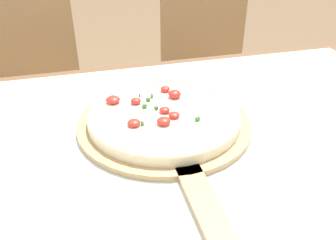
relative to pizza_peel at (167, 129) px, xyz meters
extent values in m
cube|color=brown|center=(0.01, -0.09, -0.03)|extent=(1.35, 0.96, 0.03)
cylinder|color=brown|center=(0.63, 0.33, -0.39)|extent=(0.06, 0.06, 0.69)
cube|color=silver|center=(0.01, -0.09, -0.01)|extent=(1.27, 0.88, 0.00)
cylinder|color=tan|center=(0.00, 0.03, 0.00)|extent=(0.37, 0.37, 0.01)
cube|color=tan|center=(0.00, -0.25, 0.00)|extent=(0.04, 0.23, 0.01)
cylinder|color=beige|center=(0.00, 0.03, 0.01)|extent=(0.32, 0.32, 0.02)
torus|color=beige|center=(0.00, 0.03, 0.02)|extent=(0.32, 0.32, 0.02)
cylinder|color=white|center=(0.00, 0.03, 0.02)|extent=(0.28, 0.28, 0.00)
ellipsoid|color=red|center=(0.00, 0.03, 0.03)|extent=(0.02, 0.02, 0.01)
ellipsoid|color=red|center=(-0.05, 0.08, 0.03)|extent=(0.02, 0.02, 0.01)
ellipsoid|color=red|center=(0.04, 0.09, 0.03)|extent=(0.03, 0.03, 0.02)
ellipsoid|color=red|center=(-0.07, -0.01, 0.03)|extent=(0.03, 0.03, 0.01)
ellipsoid|color=red|center=(-0.10, 0.10, 0.03)|extent=(0.03, 0.03, 0.01)
ellipsoid|color=red|center=(0.03, 0.12, 0.03)|extent=(0.02, 0.02, 0.01)
ellipsoid|color=red|center=(0.02, 0.00, 0.03)|extent=(0.02, 0.02, 0.01)
ellipsoid|color=red|center=(-0.01, -0.02, 0.03)|extent=(0.03, 0.03, 0.01)
cube|color=#387533|center=(-0.05, -0.01, 0.03)|extent=(0.01, 0.01, 0.01)
cube|color=#387533|center=(-0.05, 0.08, 0.03)|extent=(0.01, 0.01, 0.01)
cube|color=#387533|center=(-0.02, 0.08, 0.03)|extent=(0.01, 0.01, 0.01)
cube|color=#387533|center=(-0.04, 0.05, 0.03)|extent=(0.01, 0.01, 0.01)
cube|color=#387533|center=(0.06, -0.02, 0.03)|extent=(0.01, 0.01, 0.01)
cube|color=#387533|center=(-0.01, 0.04, 0.03)|extent=(0.01, 0.01, 0.01)
cube|color=#387533|center=(-0.01, 0.10, 0.03)|extent=(0.01, 0.01, 0.01)
cube|color=#387533|center=(-0.04, 0.11, 0.03)|extent=(0.00, 0.01, 0.01)
cube|color=tan|center=(-0.34, 0.67, -0.31)|extent=(0.44, 0.44, 0.02)
cube|color=tan|center=(-0.35, 0.85, -0.08)|extent=(0.38, 0.07, 0.44)
cylinder|color=tan|center=(-0.48, 0.49, -0.53)|extent=(0.04, 0.04, 0.41)
cylinder|color=tan|center=(-0.16, 0.52, -0.53)|extent=(0.04, 0.04, 0.41)
cylinder|color=tan|center=(-0.51, 0.81, -0.53)|extent=(0.04, 0.04, 0.41)
cylinder|color=tan|center=(-0.19, 0.84, -0.53)|extent=(0.04, 0.04, 0.41)
cube|color=tan|center=(0.39, 0.67, -0.31)|extent=(0.40, 0.40, 0.02)
cube|color=tan|center=(0.39, 0.85, -0.08)|extent=(0.38, 0.04, 0.44)
cylinder|color=tan|center=(0.22, 0.51, -0.53)|extent=(0.04, 0.04, 0.41)
cylinder|color=tan|center=(0.54, 0.50, -0.53)|extent=(0.04, 0.04, 0.41)
cylinder|color=tan|center=(0.23, 0.83, -0.53)|extent=(0.04, 0.04, 0.41)
cylinder|color=tan|center=(0.55, 0.82, -0.53)|extent=(0.04, 0.04, 0.41)
camera|label=1|loc=(-0.16, -0.60, 0.40)|focal=38.00mm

